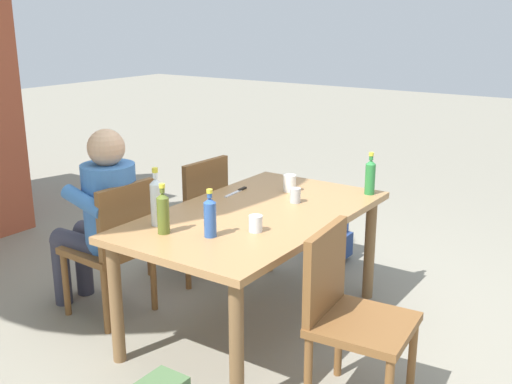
{
  "coord_description": "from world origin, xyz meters",
  "views": [
    {
      "loc": [
        -2.74,
        -1.87,
        1.81
      ],
      "look_at": [
        0.0,
        0.0,
        0.84
      ],
      "focal_mm": 42.67,
      "sensor_mm": 36.0,
      "label": 1
    }
  ],
  "objects_px": {
    "chair_near_left": "(348,309)",
    "cup_glass": "(256,224)",
    "chair_far_left": "(116,242)",
    "table_knife": "(237,191)",
    "person_in_white_shirt": "(102,213)",
    "chair_far_right": "(194,211)",
    "cup_steel": "(295,195)",
    "dining_table": "(256,226)",
    "backpack_by_far_side": "(329,235)",
    "bottle_clear": "(156,201)",
    "bottle_blue": "(210,216)",
    "bottle_olive": "(163,212)",
    "bottle_green": "(370,176)",
    "cup_white": "(290,183)"
  },
  "relations": [
    {
      "from": "chair_near_left",
      "to": "cup_glass",
      "type": "distance_m",
      "value": 0.66
    },
    {
      "from": "chair_far_left",
      "to": "table_knife",
      "type": "bearing_deg",
      "value": -34.48
    },
    {
      "from": "chair_near_left",
      "to": "person_in_white_shirt",
      "type": "distance_m",
      "value": 1.67
    },
    {
      "from": "cup_glass",
      "to": "table_knife",
      "type": "bearing_deg",
      "value": 43.32
    },
    {
      "from": "chair_far_right",
      "to": "cup_glass",
      "type": "height_order",
      "value": "chair_far_right"
    },
    {
      "from": "cup_steel",
      "to": "dining_table",
      "type": "bearing_deg",
      "value": 162.47
    },
    {
      "from": "table_knife",
      "to": "backpack_by_far_side",
      "type": "bearing_deg",
      "value": -13.0
    },
    {
      "from": "chair_far_right",
      "to": "backpack_by_far_side",
      "type": "bearing_deg",
      "value": -38.82
    },
    {
      "from": "bottle_clear",
      "to": "bottle_blue",
      "type": "bearing_deg",
      "value": -86.51
    },
    {
      "from": "table_knife",
      "to": "chair_far_left",
      "type": "bearing_deg",
      "value": 145.52
    },
    {
      "from": "chair_far_left",
      "to": "cup_glass",
      "type": "xyz_separation_m",
      "value": [
        0.1,
        -0.96,
        0.28
      ]
    },
    {
      "from": "dining_table",
      "to": "person_in_white_shirt",
      "type": "height_order",
      "value": "person_in_white_shirt"
    },
    {
      "from": "cup_glass",
      "to": "cup_steel",
      "type": "distance_m",
      "value": 0.57
    },
    {
      "from": "bottle_blue",
      "to": "cup_steel",
      "type": "relative_size",
      "value": 2.8
    },
    {
      "from": "dining_table",
      "to": "bottle_blue",
      "type": "height_order",
      "value": "bottle_blue"
    },
    {
      "from": "bottle_clear",
      "to": "bottle_olive",
      "type": "bearing_deg",
      "value": -123.02
    },
    {
      "from": "person_in_white_shirt",
      "to": "backpack_by_far_side",
      "type": "distance_m",
      "value": 1.78
    },
    {
      "from": "cup_glass",
      "to": "table_knife",
      "type": "height_order",
      "value": "cup_glass"
    },
    {
      "from": "chair_far_left",
      "to": "chair_far_right",
      "type": "relative_size",
      "value": 1.0
    },
    {
      "from": "chair_far_right",
      "to": "bottle_clear",
      "type": "distance_m",
      "value": 1.03
    },
    {
      "from": "chair_far_left",
      "to": "bottle_blue",
      "type": "distance_m",
      "value": 0.88
    },
    {
      "from": "chair_far_right",
      "to": "cup_steel",
      "type": "distance_m",
      "value": 0.91
    },
    {
      "from": "bottle_green",
      "to": "table_knife",
      "type": "relative_size",
      "value": 1.12
    },
    {
      "from": "bottle_olive",
      "to": "dining_table",
      "type": "bearing_deg",
      "value": -19.29
    },
    {
      "from": "dining_table",
      "to": "backpack_by_far_side",
      "type": "relative_size",
      "value": 3.97
    },
    {
      "from": "chair_near_left",
      "to": "cup_white",
      "type": "height_order",
      "value": "chair_near_left"
    },
    {
      "from": "bottle_green",
      "to": "cup_glass",
      "type": "distance_m",
      "value": 1.0
    },
    {
      "from": "bottle_clear",
      "to": "bottle_green",
      "type": "relative_size",
      "value": 1.18
    },
    {
      "from": "person_in_white_shirt",
      "to": "chair_far_left",
      "type": "bearing_deg",
      "value": -92.25
    },
    {
      "from": "person_in_white_shirt",
      "to": "bottle_clear",
      "type": "relative_size",
      "value": 3.71
    },
    {
      "from": "chair_near_left",
      "to": "table_knife",
      "type": "bearing_deg",
      "value": 59.59
    },
    {
      "from": "bottle_clear",
      "to": "bottle_green",
      "type": "bearing_deg",
      "value": -30.38
    },
    {
      "from": "bottle_clear",
      "to": "table_knife",
      "type": "bearing_deg",
      "value": 1.26
    },
    {
      "from": "dining_table",
      "to": "table_knife",
      "type": "bearing_deg",
      "value": 50.45
    },
    {
      "from": "chair_near_left",
      "to": "chair_far_right",
      "type": "distance_m",
      "value": 1.72
    },
    {
      "from": "person_in_white_shirt",
      "to": "cup_glass",
      "type": "bearing_deg",
      "value": -84.76
    },
    {
      "from": "bottle_olive",
      "to": "chair_far_left",
      "type": "bearing_deg",
      "value": 72.08
    },
    {
      "from": "bottle_green",
      "to": "backpack_by_far_side",
      "type": "xyz_separation_m",
      "value": [
        0.47,
        0.51,
        -0.64
      ]
    },
    {
      "from": "person_in_white_shirt",
      "to": "cup_glass",
      "type": "relative_size",
      "value": 13.56
    },
    {
      "from": "bottle_green",
      "to": "bottle_olive",
      "type": "bearing_deg",
      "value": 155.4
    },
    {
      "from": "dining_table",
      "to": "bottle_clear",
      "type": "relative_size",
      "value": 5.16
    },
    {
      "from": "cup_white",
      "to": "dining_table",
      "type": "bearing_deg",
      "value": -172.21
    },
    {
      "from": "bottle_blue",
      "to": "cup_steel",
      "type": "height_order",
      "value": "bottle_blue"
    },
    {
      "from": "bottle_olive",
      "to": "cup_steel",
      "type": "xyz_separation_m",
      "value": [
        0.85,
        -0.29,
        -0.07
      ]
    },
    {
      "from": "dining_table",
      "to": "bottle_clear",
      "type": "xyz_separation_m",
      "value": [
        -0.48,
        0.31,
        0.22
      ]
    },
    {
      "from": "table_knife",
      "to": "backpack_by_far_side",
      "type": "height_order",
      "value": "table_knife"
    },
    {
      "from": "cup_steel",
      "to": "person_in_white_shirt",
      "type": "bearing_deg",
      "value": 123.95
    },
    {
      "from": "dining_table",
      "to": "chair_near_left",
      "type": "relative_size",
      "value": 1.88
    },
    {
      "from": "dining_table",
      "to": "bottle_blue",
      "type": "distance_m",
      "value": 0.5
    },
    {
      "from": "dining_table",
      "to": "person_in_white_shirt",
      "type": "bearing_deg",
      "value": 112.65
    }
  ]
}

